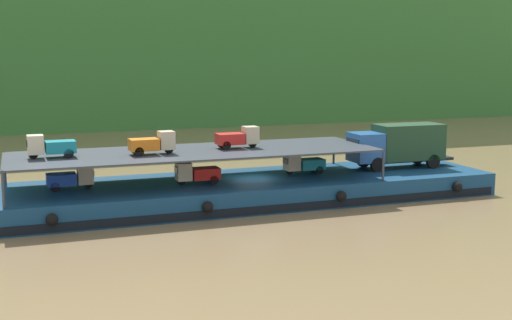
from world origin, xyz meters
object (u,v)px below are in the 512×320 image
at_px(mini_truck_lower_mid, 303,163).
at_px(mini_truck_upper_stern, 51,146).
at_px(mini_truck_lower_aft, 197,173).
at_px(covered_lorry, 399,144).
at_px(mini_truck_upper_fore, 238,138).
at_px(mini_truck_lower_stern, 71,178).
at_px(mini_truck_upper_mid, 153,143).
at_px(cargo_barge, 253,190).

height_order(mini_truck_lower_mid, mini_truck_upper_stern, mini_truck_upper_stern).
distance_m(mini_truck_lower_aft, mini_truck_upper_stern, 8.86).
bearing_deg(covered_lorry, mini_truck_upper_fore, -179.76).
bearing_deg(mini_truck_lower_stern, mini_truck_upper_stern, -163.70).
xyz_separation_m(covered_lorry, mini_truck_lower_stern, (-22.53, 0.16, -1.00)).
relative_size(mini_truck_lower_mid, mini_truck_upper_mid, 0.99).
relative_size(cargo_barge, mini_truck_lower_stern, 11.66).
distance_m(cargo_barge, mini_truck_lower_mid, 4.07).
xyz_separation_m(mini_truck_lower_stern, mini_truck_lower_mid, (15.22, 0.02, 0.00)).
bearing_deg(mini_truck_lower_aft, mini_truck_lower_mid, 7.37).
bearing_deg(mini_truck_upper_mid, mini_truck_upper_stern, 173.55).
relative_size(covered_lorry, mini_truck_upper_mid, 2.84).
relative_size(mini_truck_lower_stern, mini_truck_lower_aft, 1.00).
bearing_deg(mini_truck_upper_stern, mini_truck_upper_mid, -6.45).
height_order(mini_truck_lower_stern, mini_truck_upper_fore, mini_truck_upper_fore).
distance_m(cargo_barge, mini_truck_lower_stern, 11.55).
bearing_deg(mini_truck_upper_mid, covered_lorry, 2.66).
bearing_deg(mini_truck_upper_fore, mini_truck_upper_mid, -172.27).
distance_m(covered_lorry, mini_truck_upper_stern, 23.64).
distance_m(covered_lorry, mini_truck_lower_aft, 15.07).
relative_size(cargo_barge, mini_truck_upper_stern, 11.62).
xyz_separation_m(covered_lorry, mini_truck_upper_stern, (-23.62, -0.16, 1.00)).
relative_size(covered_lorry, mini_truck_lower_mid, 2.87).
xyz_separation_m(mini_truck_lower_stern, mini_truck_upper_fore, (10.51, -0.21, 2.00)).
distance_m(cargo_barge, mini_truck_upper_mid, 7.50).
distance_m(covered_lorry, mini_truck_upper_fore, 12.06).
height_order(mini_truck_lower_aft, mini_truck_upper_mid, mini_truck_upper_mid).
xyz_separation_m(covered_lorry, mini_truck_upper_mid, (-17.72, -0.82, 1.00)).
xyz_separation_m(cargo_barge, mini_truck_upper_stern, (-12.54, 0.17, 3.44)).
relative_size(mini_truck_lower_stern, mini_truck_lower_mid, 1.00).
height_order(cargo_barge, mini_truck_upper_fore, mini_truck_upper_fore).
relative_size(mini_truck_lower_mid, mini_truck_upper_fore, 1.00).
bearing_deg(mini_truck_lower_aft, cargo_barge, 7.03).
bearing_deg(cargo_barge, covered_lorry, 1.72).
relative_size(mini_truck_lower_stern, mini_truck_upper_mid, 0.99).
bearing_deg(mini_truck_upper_mid, mini_truck_lower_stern, 168.39).
height_order(mini_truck_upper_stern, mini_truck_upper_fore, same).
bearing_deg(mini_truck_lower_aft, mini_truck_upper_fore, 14.36).
xyz_separation_m(mini_truck_lower_stern, mini_truck_upper_stern, (-1.10, -0.32, 2.00)).
bearing_deg(covered_lorry, mini_truck_lower_stern, 179.59).
height_order(cargo_barge, mini_truck_lower_aft, mini_truck_lower_aft).
bearing_deg(cargo_barge, mini_truck_upper_fore, 163.24).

